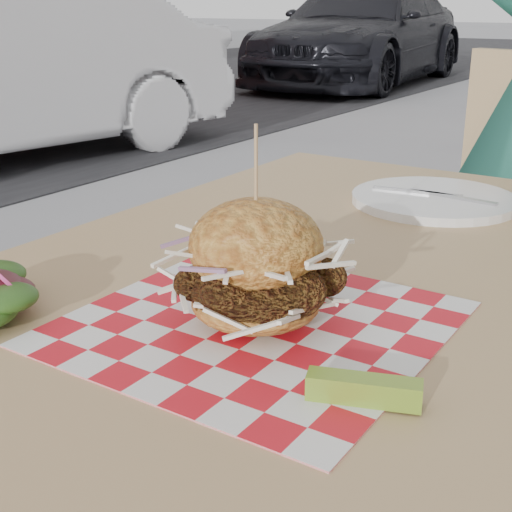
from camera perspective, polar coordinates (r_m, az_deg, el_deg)
name	(u,v)px	position (r m, az deg, el deg)	size (l,w,h in m)	color
car_dark	(363,33)	(10.21, 8.52, 17.22)	(1.85, 4.56, 1.32)	black
patio_table	(333,322)	(0.94, 6.19, -5.29)	(0.80, 1.20, 0.75)	tan
paper_liner	(256,323)	(0.74, 0.00, -5.39)	(0.36, 0.36, 0.00)	red
sandwich	(256,271)	(0.72, 0.00, -1.21)	(0.18, 0.18, 0.21)	gold
pickle_spear	(364,389)	(0.61, 8.62, -10.51)	(0.10, 0.02, 0.02)	olive
place_setting	(434,199)	(1.22, 14.05, 4.43)	(0.27, 0.27, 0.02)	white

